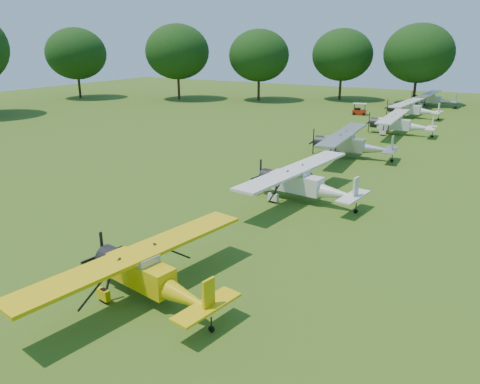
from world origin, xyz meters
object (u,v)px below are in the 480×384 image
Objects in this scene: aircraft_4 at (350,143)px; aircraft_6 at (412,108)px; aircraft_2 at (149,273)px; aircraft_7 at (433,98)px; aircraft_5 at (399,123)px; aircraft_3 at (304,182)px; golf_cart at (359,111)px.

aircraft_4 is 26.47m from aircraft_6.
aircraft_7 is (0.87, 68.09, 0.04)m from aircraft_2.
aircraft_5 is 26.56m from aircraft_7.
aircraft_4 is 39.92m from aircraft_7.
aircraft_6 is (0.42, 26.47, -0.05)m from aircraft_4.
aircraft_3 reaches higher than aircraft_6.
aircraft_5 is at bearing 80.19° from aircraft_4.
aircraft_4 reaches higher than aircraft_7.
aircraft_2 is 14.78m from aircraft_3.
aircraft_7 is (-0.33, 26.55, -0.02)m from aircraft_5.
aircraft_5 is at bearing 98.17° from aircraft_2.
aircraft_2 is 5.35× the size of golf_cart.
aircraft_4 reaches higher than aircraft_3.
golf_cart is at bearing -115.10° from aircraft_7.
aircraft_3 is 53.32m from aircraft_7.
aircraft_5 reaches higher than aircraft_2.
aircraft_6 is at bearing 97.87° from aircraft_3.
aircraft_4 is at bearing -98.01° from aircraft_5.
aircraft_3 is at bearing -84.28° from aircraft_6.
aircraft_5 is at bearing 95.97° from aircraft_3.
golf_cart is (-8.09, 12.29, -0.81)m from aircraft_5.
aircraft_3 is 13.46m from aircraft_4.
aircraft_2 is at bearing -85.25° from aircraft_6.
aircraft_2 is 28.19m from aircraft_4.
aircraft_5 is (1.50, 13.34, -0.05)m from aircraft_4.
aircraft_5 is (0.50, 26.77, -0.04)m from aircraft_3.
aircraft_6 is at bearing -5.28° from golf_cart.
aircraft_3 is at bearing -86.74° from aircraft_7.
aircraft_2 is 54.27m from golf_cart.
aircraft_2 is 0.93× the size of aircraft_3.
aircraft_3 is at bearing -91.04° from golf_cart.
aircraft_6 is 1.02× the size of aircraft_7.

